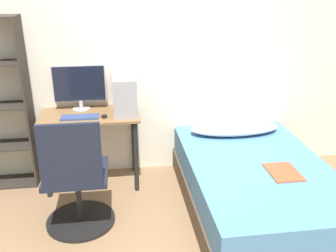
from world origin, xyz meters
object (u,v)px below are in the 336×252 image
object	(u,v)px
keyboard	(80,117)
monitor	(79,86)
office_chair	(77,187)
pc_tower	(125,94)
bed	(256,187)

from	to	relation	value
keyboard	monitor	bearing A→B (deg)	91.12
keyboard	office_chair	bearing A→B (deg)	-90.66
pc_tower	bed	bearing A→B (deg)	-32.88
monitor	office_chair	bearing A→B (deg)	-90.13
monitor	keyboard	distance (m)	0.35
office_chair	bed	world-z (taller)	office_chair
pc_tower	keyboard	bearing A→B (deg)	-163.00
bed	pc_tower	bearing A→B (deg)	147.12
office_chair	pc_tower	bearing A→B (deg)	60.32
office_chair	monitor	bearing A→B (deg)	89.87
bed	monitor	world-z (taller)	monitor
keyboard	bed	bearing A→B (deg)	-20.97
bed	monitor	distance (m)	1.89
office_chair	pc_tower	distance (m)	1.01
office_chair	keyboard	bearing A→B (deg)	89.34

